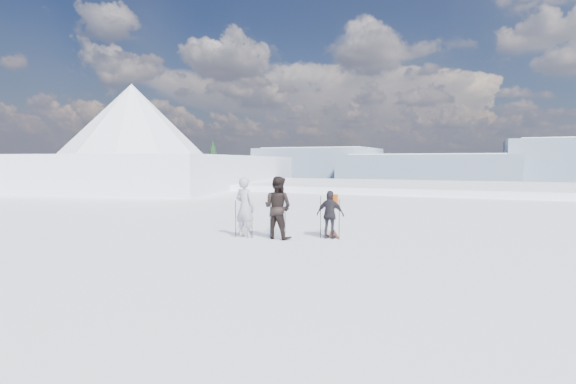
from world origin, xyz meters
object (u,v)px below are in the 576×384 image
at_px(skier_pack, 330,215).
at_px(skier_dark, 278,208).
at_px(skis_loose, 333,234).
at_px(skier_grey, 245,207).

bearing_deg(skier_pack, skier_dark, 22.61).
xyz_separation_m(skier_dark, skier_pack, (1.57, 0.65, -0.23)).
relative_size(skier_pack, skis_loose, 0.93).
relative_size(skier_dark, skier_pack, 1.30).
distance_m(skier_pack, skis_loose, 1.16).
height_order(skier_grey, skier_pack, skier_grey).
distance_m(skier_dark, skier_pack, 1.71).
bearing_deg(skier_dark, skis_loose, -125.47).
distance_m(skier_dark, skis_loose, 2.29).
bearing_deg(skis_loose, skier_grey, -145.42).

